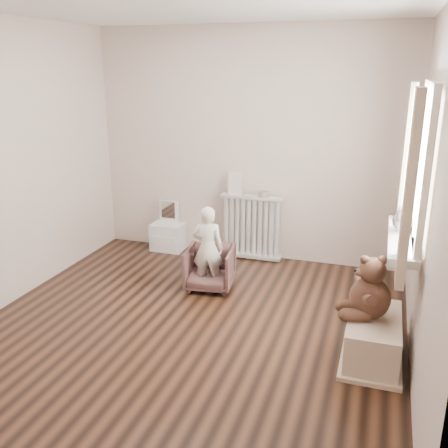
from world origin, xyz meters
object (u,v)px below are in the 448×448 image
(teddy_bear, at_px, (372,277))
(plush_cat, at_px, (403,219))
(toy_vanity, at_px, (168,228))
(child, at_px, (208,248))
(toy_bench, at_px, (373,335))
(radiator, at_px, (251,227))
(armchair, at_px, (210,268))

(teddy_bear, distance_m, plush_cat, 0.61)
(toy_vanity, distance_m, plush_cat, 2.99)
(child, height_order, toy_bench, child)
(radiator, bearing_deg, armchair, -101.00)
(toy_vanity, height_order, plush_cat, plush_cat)
(plush_cat, bearing_deg, toy_vanity, 132.98)
(armchair, xyz_separation_m, teddy_bear, (1.57, -0.81, 0.45))
(plush_cat, bearing_deg, armchair, 147.24)
(armchair, distance_m, teddy_bear, 1.82)
(toy_vanity, xyz_separation_m, toy_bench, (2.49, -1.71, -0.08))
(teddy_bear, relative_size, plush_cat, 1.82)
(radiator, relative_size, plush_cat, 2.84)
(toy_bench, distance_m, plush_cat, 0.94)
(child, relative_size, teddy_bear, 1.76)
(toy_vanity, xyz_separation_m, armchair, (0.86, -0.89, -0.06))
(radiator, height_order, armchair, radiator)
(teddy_bear, bearing_deg, plush_cat, 52.62)
(radiator, relative_size, teddy_bear, 1.56)
(radiator, height_order, child, child)
(radiator, distance_m, teddy_bear, 2.24)
(armchair, relative_size, child, 0.56)
(toy_bench, distance_m, teddy_bear, 0.47)
(toy_vanity, distance_m, armchair, 1.24)
(radiator, xyz_separation_m, toy_bench, (1.44, -1.74, -0.19))
(teddy_bear, bearing_deg, toy_bench, -25.25)
(teddy_bear, bearing_deg, toy_vanity, 129.69)
(armchair, xyz_separation_m, child, (0.00, -0.05, 0.23))
(toy_vanity, distance_m, teddy_bear, 3.00)
(child, relative_size, toy_bench, 1.17)
(radiator, height_order, toy_bench, radiator)
(armchair, distance_m, toy_bench, 1.82)
(toy_vanity, bearing_deg, radiator, 1.65)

